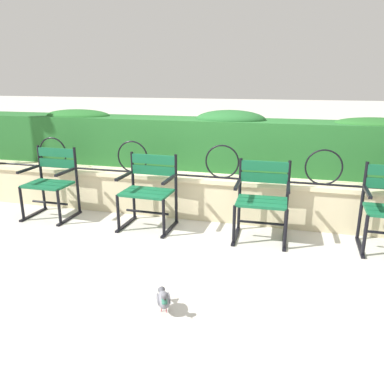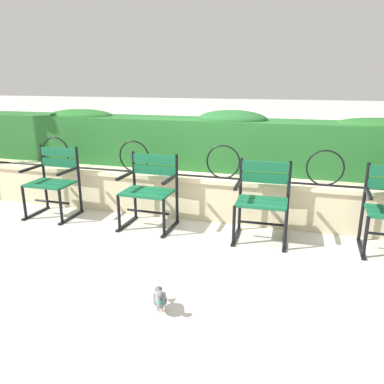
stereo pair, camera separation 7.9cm
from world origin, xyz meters
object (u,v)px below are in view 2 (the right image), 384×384
park_chair_leftmost (54,180)px  pigeon_near_chairs (160,298)px  park_chair_centre_right (263,198)px  park_chair_centre_left (150,189)px

park_chair_leftmost → pigeon_near_chairs: size_ratio=3.21×
park_chair_centre_right → pigeon_near_chairs: (-0.59, -1.64, -0.35)m
park_chair_centre_left → pigeon_near_chairs: park_chair_centre_left is taller
park_chair_centre_right → pigeon_near_chairs: size_ratio=3.12×
park_chair_leftmost → park_chair_centre_right: (2.67, -0.02, -0.01)m
pigeon_near_chairs → park_chair_centre_right: bearing=70.2°
park_chair_centre_right → park_chair_leftmost: bearing=179.6°
park_chair_centre_left → park_chair_centre_right: bearing=-0.2°
park_chair_leftmost → pigeon_near_chairs: bearing=-38.6°
pigeon_near_chairs → park_chair_centre_left: bearing=114.2°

